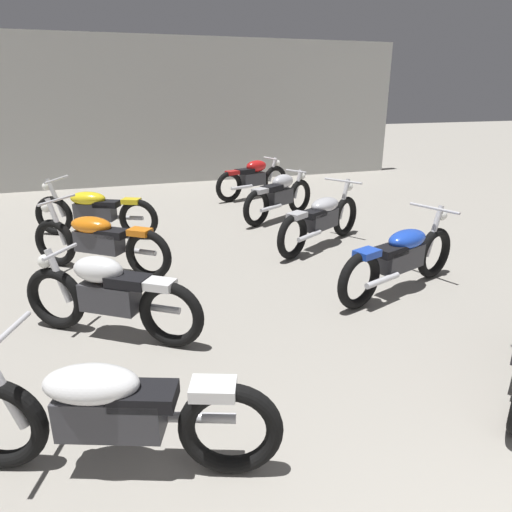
# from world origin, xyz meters

# --- Properties ---
(back_wall) EXTENTS (13.31, 0.24, 3.60)m
(back_wall) POSITION_xyz_m (0.00, 12.74, 1.80)
(back_wall) COLOR #B2B2AD
(back_wall) RESTS_ON ground
(motorcycle_left_row_1) EXTENTS (2.07, 0.97, 0.97)m
(motorcycle_left_row_1) POSITION_xyz_m (-1.71, 2.80, 0.45)
(motorcycle_left_row_1) COLOR black
(motorcycle_left_row_1) RESTS_ON ground
(motorcycle_left_row_2) EXTENTS (1.68, 1.22, 0.88)m
(motorcycle_left_row_2) POSITION_xyz_m (-1.64, 4.62, 0.46)
(motorcycle_left_row_2) COLOR black
(motorcycle_left_row_2) RESTS_ON ground
(motorcycle_left_row_3) EXTENTS (1.77, 1.44, 0.97)m
(motorcycle_left_row_3) POSITION_xyz_m (-1.71, 6.51, 0.45)
(motorcycle_left_row_3) COLOR black
(motorcycle_left_row_3) RESTS_ON ground
(motorcycle_left_row_4) EXTENTS (1.98, 1.13, 0.97)m
(motorcycle_left_row_4) POSITION_xyz_m (-1.74, 8.23, 0.45)
(motorcycle_left_row_4) COLOR black
(motorcycle_left_row_4) RESTS_ON ground
(motorcycle_right_row_2) EXTENTS (2.08, 0.95, 0.97)m
(motorcycle_right_row_2) POSITION_xyz_m (1.75, 4.66, 0.45)
(motorcycle_right_row_2) COLOR black
(motorcycle_right_row_2) RESTS_ON ground
(motorcycle_right_row_3) EXTENTS (1.91, 1.22, 0.97)m
(motorcycle_right_row_3) POSITION_xyz_m (1.61, 6.56, 0.45)
(motorcycle_right_row_3) COLOR black
(motorcycle_right_row_3) RESTS_ON ground
(motorcycle_right_row_4) EXTENTS (1.76, 1.08, 0.88)m
(motorcycle_right_row_4) POSITION_xyz_m (1.59, 8.30, 0.46)
(motorcycle_right_row_4) COLOR black
(motorcycle_right_row_4) RESTS_ON ground
(motorcycle_right_row_5) EXTENTS (1.91, 0.76, 0.88)m
(motorcycle_right_row_5) POSITION_xyz_m (1.70, 10.22, 0.46)
(motorcycle_right_row_5) COLOR black
(motorcycle_right_row_5) RESTS_ON ground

